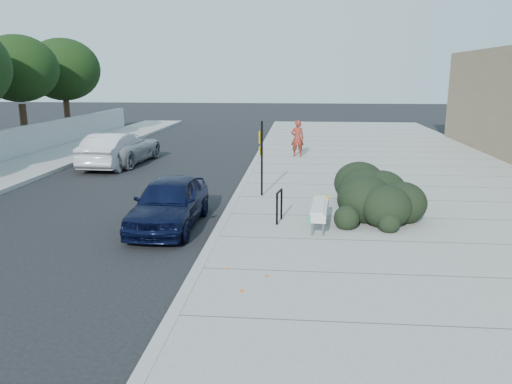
% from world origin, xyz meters
% --- Properties ---
extents(ground, '(120.00, 120.00, 0.00)m').
position_xyz_m(ground, '(0.00, 0.00, 0.00)').
color(ground, black).
rests_on(ground, ground).
extents(sidewalk_near, '(11.20, 50.00, 0.15)m').
position_xyz_m(sidewalk_near, '(5.60, 5.00, 0.07)').
color(sidewalk_near, gray).
rests_on(sidewalk_near, ground).
extents(curb_near, '(0.22, 50.00, 0.17)m').
position_xyz_m(curb_near, '(0.00, 5.00, 0.08)').
color(curb_near, '#9E9E99').
rests_on(curb_near, ground).
extents(curb_far, '(0.22, 50.00, 0.17)m').
position_xyz_m(curb_far, '(-8.00, 5.00, 0.08)').
color(curb_far, '#9E9E99').
rests_on(curb_far, ground).
extents(tree_far_e, '(4.00, 4.00, 5.90)m').
position_xyz_m(tree_far_e, '(-12.50, 14.00, 4.18)').
color(tree_far_e, '#332114').
rests_on(tree_far_e, ground).
extents(tree_far_f, '(4.40, 4.40, 6.07)m').
position_xyz_m(tree_far_f, '(-12.50, 19.00, 4.19)').
color(tree_far_f, '#332114').
rests_on(tree_far_f, ground).
extents(bench, '(0.58, 1.96, 0.59)m').
position_xyz_m(bench, '(2.50, 1.00, 0.61)').
color(bench, gray).
rests_on(bench, sidewalk_near).
extents(bike_rack, '(0.15, 0.57, 0.84)m').
position_xyz_m(bike_rack, '(1.48, 1.34, 0.66)').
color(bike_rack, black).
rests_on(bike_rack, sidewalk_near).
extents(sign_post, '(0.12, 0.27, 2.35)m').
position_xyz_m(sign_post, '(0.79, 4.23, 1.50)').
color(sign_post, black).
rests_on(sign_post, sidewalk_near).
extents(hedge, '(2.39, 3.91, 1.38)m').
position_xyz_m(hedge, '(4.00, 2.50, 0.84)').
color(hedge, black).
rests_on(hedge, sidewalk_near).
extents(sedan_navy, '(1.58, 3.90, 1.32)m').
position_xyz_m(sedan_navy, '(-1.38, 1.15, 0.66)').
color(sedan_navy, black).
rests_on(sedan_navy, ground).
extents(wagon_silver, '(1.69, 4.50, 1.47)m').
position_xyz_m(wagon_silver, '(-6.00, 9.59, 0.73)').
color(wagon_silver, silver).
rests_on(wagon_silver, ground).
extents(suv_silver, '(2.61, 5.08, 1.37)m').
position_xyz_m(suv_silver, '(-6.00, 10.53, 0.69)').
color(suv_silver, '#A0A3A5').
rests_on(suv_silver, ground).
extents(pedestrian, '(0.65, 0.45, 1.68)m').
position_xyz_m(pedestrian, '(1.86, 12.19, 0.99)').
color(pedestrian, maroon).
rests_on(pedestrian, sidewalk_near).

